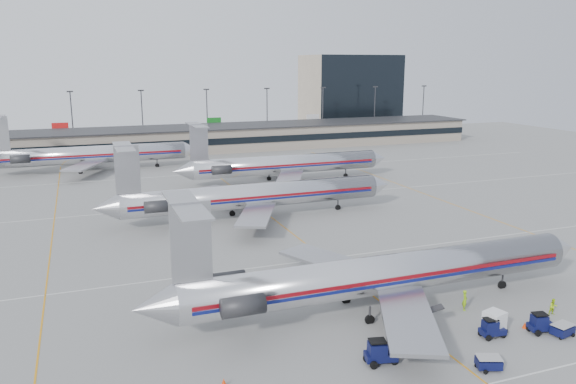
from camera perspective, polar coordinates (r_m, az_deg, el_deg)
name	(u,v)px	position (r m, az deg, el deg)	size (l,w,h in m)	color
ground	(366,290)	(57.43, 7.92, -9.88)	(260.00, 260.00, 0.00)	gray
apron_markings	(325,259)	(65.76, 3.77, -6.77)	(160.00, 0.15, 0.02)	silver
terminal	(185,139)	(147.83, -10.39, 5.31)	(162.00, 17.00, 6.25)	gray
light_mast_row	(175,114)	(161.00, -11.38, 7.82)	(163.60, 0.40, 15.28)	#38383D
distant_building	(349,93)	(195.41, 6.26, 9.99)	(30.00, 20.00, 25.00)	tan
jet_foreground	(377,275)	(52.14, 9.06, -8.28)	(44.96, 26.47, 11.77)	silver
jet_second_row	(249,196)	(81.67, -4.00, -0.38)	(44.84, 26.40, 11.74)	silver
jet_third_row	(282,164)	(106.99, -0.57, 2.83)	(43.11, 26.52, 11.79)	silver
jet_back_row	(89,155)	(125.13, -19.54, 3.61)	(44.53, 27.39, 12.18)	silver
tug_left	(379,353)	(44.39, 9.25, -15.83)	(2.62, 1.70, 1.96)	#0A0E39
tug_center	(491,329)	(50.51, 19.97, -12.92)	(2.18, 1.27, 1.69)	#0A0E39
tug_right	(540,324)	(52.82, 24.26, -12.10)	(2.34, 1.49, 1.76)	#0A0E39
cart_inner	(489,363)	(45.83, 19.71, -16.01)	(2.08, 1.76, 1.00)	#0A0E39
cart_outer	(563,330)	(53.15, 26.11, -12.44)	(2.00, 1.56, 1.02)	#0A0E39
uld_container	(494,323)	(51.14, 20.21, -12.34)	(2.20, 1.98, 1.96)	#2D2D30
belt_loader	(415,325)	(49.79, 12.82, -13.04)	(4.41, 2.35, 2.25)	#9D9D9D
ramp_worker_near	(465,300)	(54.82, 17.52, -10.43)	(0.70, 0.46, 1.92)	#89C712
ramp_worker_far	(553,307)	(56.81, 25.34, -10.49)	(0.74, 0.57, 1.52)	#AEDB14
cone_right	(525,325)	(53.33, 22.92, -12.35)	(0.41, 0.41, 0.56)	#EB3907
cone_left	(224,383)	(41.73, -6.54, -18.67)	(0.46, 0.46, 0.63)	#EB3907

